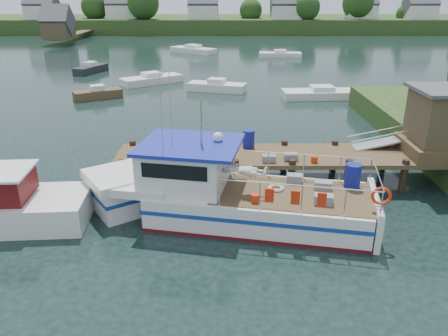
{
  "coord_description": "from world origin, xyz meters",
  "views": [
    {
      "loc": [
        -1.07,
        -19.08,
        8.49
      ],
      "look_at": [
        -1.0,
        -1.5,
        1.3
      ],
      "focal_mm": 35.0,
      "sensor_mm": 36.0,
      "label": 1
    }
  ],
  "objects_px": {
    "moored_c": "(322,94)",
    "moored_b": "(217,86)",
    "moored_a": "(152,79)",
    "moored_e": "(91,69)",
    "moored_far": "(280,54)",
    "moored_d": "(193,50)",
    "lobster_boat": "(222,194)",
    "moored_rowboat": "(98,94)",
    "dock": "(387,136)"
  },
  "relations": [
    {
      "from": "moored_a",
      "to": "moored_c",
      "type": "relative_size",
      "value": 0.91
    },
    {
      "from": "moored_e",
      "to": "moored_b",
      "type": "bearing_deg",
      "value": -22.18
    },
    {
      "from": "moored_rowboat",
      "to": "moored_far",
      "type": "bearing_deg",
      "value": 54.64
    },
    {
      "from": "moored_a",
      "to": "moored_b",
      "type": "height_order",
      "value": "moored_b"
    },
    {
      "from": "moored_d",
      "to": "moored_e",
      "type": "xyz_separation_m",
      "value": [
        -10.25,
        -16.39,
        0.01
      ]
    },
    {
      "from": "dock",
      "to": "moored_d",
      "type": "distance_m",
      "value": 47.37
    },
    {
      "from": "moored_far",
      "to": "moored_b",
      "type": "height_order",
      "value": "moored_b"
    },
    {
      "from": "lobster_boat",
      "to": "moored_rowboat",
      "type": "height_order",
      "value": "lobster_boat"
    },
    {
      "from": "dock",
      "to": "moored_b",
      "type": "relative_size",
      "value": 3.04
    },
    {
      "from": "moored_d",
      "to": "moored_rowboat",
      "type": "bearing_deg",
      "value": -126.3
    },
    {
      "from": "moored_far",
      "to": "moored_rowboat",
      "type": "bearing_deg",
      "value": -138.28
    },
    {
      "from": "moored_rowboat",
      "to": "moored_e",
      "type": "distance_m",
      "value": 12.94
    },
    {
      "from": "moored_a",
      "to": "moored_d",
      "type": "bearing_deg",
      "value": 67.54
    },
    {
      "from": "moored_c",
      "to": "moored_e",
      "type": "height_order",
      "value": "moored_e"
    },
    {
      "from": "lobster_boat",
      "to": "moored_e",
      "type": "bearing_deg",
      "value": 124.74
    },
    {
      "from": "moored_far",
      "to": "moored_c",
      "type": "xyz_separation_m",
      "value": [
        0.5,
        -24.35,
        0.03
      ]
    },
    {
      "from": "moored_a",
      "to": "moored_d",
      "type": "distance_m",
      "value": 22.51
    },
    {
      "from": "dock",
      "to": "lobster_boat",
      "type": "distance_m",
      "value": 8.46
    },
    {
      "from": "dock",
      "to": "moored_e",
      "type": "xyz_separation_m",
      "value": [
        -22.03,
        29.46,
        -1.79
      ]
    },
    {
      "from": "moored_b",
      "to": "dock",
      "type": "bearing_deg",
      "value": -86.81
    },
    {
      "from": "moored_c",
      "to": "moored_e",
      "type": "bearing_deg",
      "value": 158.74
    },
    {
      "from": "lobster_boat",
      "to": "moored_a",
      "type": "distance_m",
      "value": 27.92
    },
    {
      "from": "moored_d",
      "to": "moored_e",
      "type": "distance_m",
      "value": 19.33
    },
    {
      "from": "moored_c",
      "to": "moored_d",
      "type": "bearing_deg",
      "value": 120.57
    },
    {
      "from": "dock",
      "to": "moored_c",
      "type": "xyz_separation_m",
      "value": [
        0.82,
        17.3,
        -1.86
      ]
    },
    {
      "from": "moored_rowboat",
      "to": "moored_c",
      "type": "relative_size",
      "value": 0.61
    },
    {
      "from": "moored_far",
      "to": "moored_a",
      "type": "height_order",
      "value": "moored_a"
    },
    {
      "from": "lobster_boat",
      "to": "moored_d",
      "type": "distance_m",
      "value": 49.58
    },
    {
      "from": "lobster_boat",
      "to": "moored_a",
      "type": "bearing_deg",
      "value": 115.38
    },
    {
      "from": "lobster_boat",
      "to": "moored_d",
      "type": "xyz_separation_m",
      "value": [
        -4.19,
        49.4,
        -0.61
      ]
    },
    {
      "from": "moored_d",
      "to": "moored_far",
      "type": "bearing_deg",
      "value": -43.18
    },
    {
      "from": "moored_a",
      "to": "moored_c",
      "type": "distance_m",
      "value": 16.49
    },
    {
      "from": "moored_a",
      "to": "moored_c",
      "type": "height_order",
      "value": "moored_a"
    },
    {
      "from": "lobster_boat",
      "to": "moored_b",
      "type": "distance_m",
      "value": 23.61
    },
    {
      "from": "moored_far",
      "to": "moored_e",
      "type": "height_order",
      "value": "moored_e"
    },
    {
      "from": "moored_c",
      "to": "moored_a",
      "type": "bearing_deg",
      "value": 164.68
    },
    {
      "from": "dock",
      "to": "moored_c",
      "type": "relative_size",
      "value": 2.5
    },
    {
      "from": "moored_c",
      "to": "moored_d",
      "type": "height_order",
      "value": "moored_d"
    },
    {
      "from": "moored_a",
      "to": "moored_e",
      "type": "height_order",
      "value": "moored_e"
    },
    {
      "from": "moored_a",
      "to": "moored_e",
      "type": "relative_size",
      "value": 1.31
    },
    {
      "from": "moored_far",
      "to": "moored_b",
      "type": "distance_m",
      "value": 23.18
    },
    {
      "from": "moored_a",
      "to": "moored_e",
      "type": "bearing_deg",
      "value": 126.16
    },
    {
      "from": "moored_d",
      "to": "moored_b",
      "type": "bearing_deg",
      "value": -105.86
    },
    {
      "from": "moored_b",
      "to": "moored_far",
      "type": "bearing_deg",
      "value": 50.05
    },
    {
      "from": "moored_rowboat",
      "to": "moored_c",
      "type": "xyz_separation_m",
      "value": [
        18.84,
        0.15,
        -0.04
      ]
    },
    {
      "from": "moored_d",
      "to": "moored_e",
      "type": "bearing_deg",
      "value": -146.05
    },
    {
      "from": "moored_c",
      "to": "moored_b",
      "type": "bearing_deg",
      "value": 169.62
    },
    {
      "from": "lobster_boat",
      "to": "moored_e",
      "type": "height_order",
      "value": "lobster_boat"
    },
    {
      "from": "dock",
      "to": "moored_rowboat",
      "type": "xyz_separation_m",
      "value": [
        -18.02,
        17.15,
        -1.82
      ]
    },
    {
      "from": "moored_a",
      "to": "moored_b",
      "type": "xyz_separation_m",
      "value": [
        6.39,
        -3.46,
        0.02
      ]
    }
  ]
}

